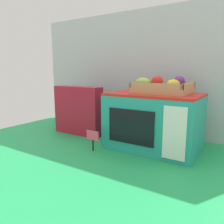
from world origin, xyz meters
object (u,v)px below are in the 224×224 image
toy_microwave (154,121)px  food_groups_crate (162,88)px  cookie_set_box (78,111)px  price_sign (93,138)px

toy_microwave → food_groups_crate: bearing=47.3°
cookie_set_box → price_sign: 0.33m
toy_microwave → cookie_set_box: 0.49m
food_groups_crate → cookie_set_box: bearing=-176.6°
food_groups_crate → price_sign: (-0.26, -0.23, -0.24)m
toy_microwave → price_sign: bearing=-139.4°
toy_microwave → food_groups_crate: 0.17m
food_groups_crate → price_sign: size_ratio=2.55×
cookie_set_box → price_sign: bearing=-36.8°
price_sign → toy_microwave: bearing=40.6°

